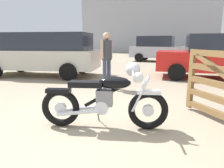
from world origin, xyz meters
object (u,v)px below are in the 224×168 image
(vintage_motorcycle, at_px, (107,98))
(silver_sedan_mid, at_px, (214,57))
(pale_sedan_back, at_px, (158,49))
(white_estate_far, at_px, (43,53))
(bystander, at_px, (107,55))

(vintage_motorcycle, distance_m, silver_sedan_mid, 5.98)
(pale_sedan_back, height_order, white_estate_far, pale_sedan_back)
(vintage_motorcycle, bearing_deg, pale_sedan_back, 78.59)
(vintage_motorcycle, xyz_separation_m, bystander, (-0.74, 2.73, 0.53))
(white_estate_far, relative_size, silver_sedan_mid, 1.14)
(bystander, bearing_deg, silver_sedan_mid, 65.09)
(silver_sedan_mid, bearing_deg, pale_sedan_back, -68.95)
(pale_sedan_back, height_order, silver_sedan_mid, pale_sedan_back)
(bystander, xyz_separation_m, white_estate_far, (-3.15, 1.61, -0.08))
(white_estate_far, bearing_deg, silver_sedan_mid, -177.37)
(pale_sedan_back, bearing_deg, white_estate_far, -111.24)
(vintage_motorcycle, relative_size, pale_sedan_back, 0.50)
(bystander, relative_size, silver_sedan_mid, 0.39)
(pale_sedan_back, relative_size, silver_sedan_mid, 0.97)
(pale_sedan_back, distance_m, white_estate_far, 8.62)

